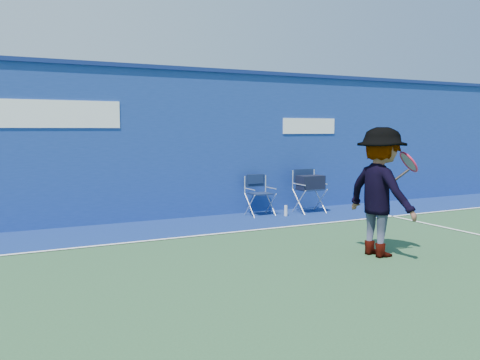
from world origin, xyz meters
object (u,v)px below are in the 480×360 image
water_bottle (286,211)px  directors_chair_right (310,195)px  tennis_player (381,192)px  directors_chair_left (260,202)px

water_bottle → directors_chair_right: bearing=13.9°
directors_chair_right → tennis_player: size_ratio=0.51×
tennis_player → directors_chair_left: bearing=88.3°
directors_chair_left → tennis_player: (-0.11, -3.81, 0.64)m
directors_chair_left → water_bottle: 0.59m
directors_chair_left → water_bottle: (0.43, -0.36, -0.17)m
directors_chair_right → tennis_player: bearing=-109.1°
directors_chair_right → water_bottle: bearing=-166.1°
directors_chair_left → tennis_player: 3.87m
directors_chair_right → tennis_player: 3.88m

